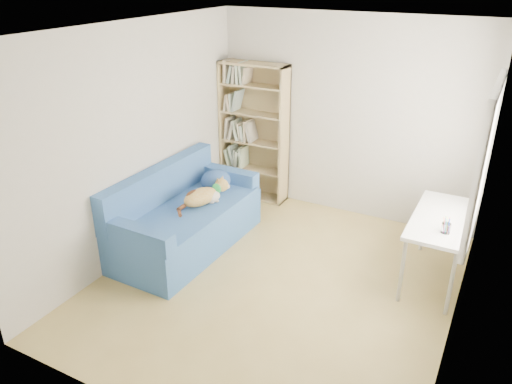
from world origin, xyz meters
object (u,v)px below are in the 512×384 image
Objects in this scene: desk at (441,223)px; pen_cup at (446,227)px; sofa at (185,218)px; bookshelf at (254,138)px.

pen_cup is (0.08, -0.32, 0.14)m from desk.
sofa reaches higher than desk.
bookshelf is 1.57× the size of desk.
pen_cup is (2.78, -1.30, -0.08)m from bookshelf.
desk is 0.36m from pen_cup.
sofa is 1.60× the size of desk.
sofa is at bearing -173.51° from pen_cup.
sofa is 11.72× the size of pen_cup.
pen_cup reaches higher than desk.
pen_cup is at bearing -76.03° from desk.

